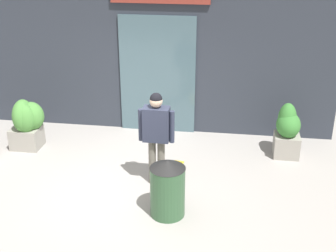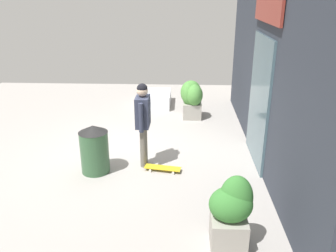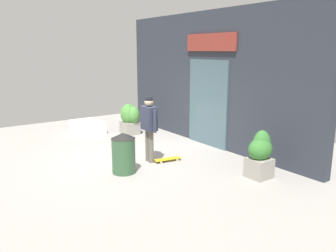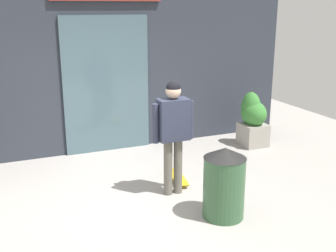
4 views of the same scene
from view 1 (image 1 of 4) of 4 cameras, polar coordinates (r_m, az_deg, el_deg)
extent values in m
plane|color=#9E9993|center=(8.17, -5.64, -7.79)|extent=(12.00, 12.00, 0.00)
cube|color=#2D333D|center=(9.91, -2.34, 10.51)|extent=(8.03, 0.25, 3.98)
cube|color=#47606B|center=(9.92, -1.33, 6.36)|extent=(1.65, 0.06, 2.58)
cylinder|color=#666056|center=(8.10, -1.98, -4.47)|extent=(0.13, 0.13, 0.86)
cylinder|color=#666056|center=(8.07, -0.86, -4.55)|extent=(0.13, 0.13, 0.86)
cube|color=#2D3347|center=(7.77, -1.47, 0.24)|extent=(0.45, 0.27, 0.61)
cylinder|color=#2D3347|center=(7.83, -3.41, 0.15)|extent=(0.09, 0.09, 0.58)
cylinder|color=#2D3347|center=(7.74, 0.49, -0.11)|extent=(0.09, 0.09, 0.58)
sphere|color=beige|center=(7.61, -1.51, 3.14)|extent=(0.22, 0.22, 0.22)
sphere|color=black|center=(7.60, -1.51, 3.41)|extent=(0.21, 0.21, 0.21)
cube|color=gold|center=(8.57, 0.76, -5.50)|extent=(0.31, 0.75, 0.02)
cylinder|color=silver|center=(8.81, 0.55, -4.92)|extent=(0.04, 0.06, 0.05)
cylinder|color=silver|center=(8.76, 1.88, -5.13)|extent=(0.04, 0.06, 0.05)
cylinder|color=silver|center=(8.43, -0.41, -6.37)|extent=(0.04, 0.06, 0.05)
cylinder|color=silver|center=(8.37, 0.97, -6.59)|extent=(0.04, 0.06, 0.05)
cube|color=gray|center=(9.93, -17.26, -1.38)|extent=(0.59, 0.51, 0.44)
ellipsoid|color=#4C8C3D|center=(9.62, -17.53, 0.92)|extent=(0.45, 0.38, 0.62)
ellipsoid|color=#4C8C3D|center=(9.70, -17.70, 1.23)|extent=(0.39, 0.58, 0.68)
ellipsoid|color=#4C8C3D|center=(9.72, -16.71, 1.21)|extent=(0.51, 0.46, 0.60)
cube|color=gray|center=(9.44, 14.59, -2.33)|extent=(0.50, 0.50, 0.45)
ellipsoid|color=#387A33|center=(9.27, 14.84, 0.15)|extent=(0.47, 0.60, 0.51)
ellipsoid|color=#387A33|center=(9.30, 14.69, 0.76)|extent=(0.37, 0.46, 0.69)
cylinder|color=#335938|center=(7.25, -0.05, -8.19)|extent=(0.55, 0.55, 0.84)
cone|color=black|center=(7.01, -0.05, -4.80)|extent=(0.56, 0.56, 0.14)
camera|label=2|loc=(9.42, 43.14, 12.27)|focal=37.44mm
camera|label=3|loc=(6.60, 71.68, -5.42)|focal=36.22mm
camera|label=4|loc=(4.22, -51.55, -6.99)|focal=44.73mm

